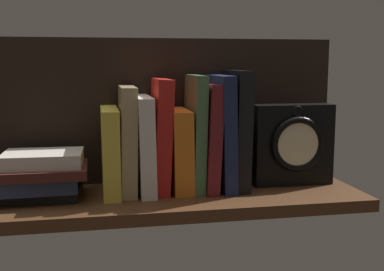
{
  "coord_description": "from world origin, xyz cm",
  "views": [
    {
      "loc": [
        -15.44,
        -99.06,
        27.25
      ],
      "look_at": [
        4.88,
        3.27,
        11.69
      ],
      "focal_mm": 46.04,
      "sensor_mm": 36.0,
      "label": 1
    }
  ],
  "objects": [
    {
      "name": "book_orange_pandolfini",
      "position": [
        2.01,
        3.27,
        8.66
      ],
      "size": [
        4.29,
        14.26,
        17.38
      ],
      "primitive_type": "cube",
      "rotation": [
        0.0,
        -0.02,
        0.0
      ],
      "color": "orange",
      "rests_on": "ground_plane"
    },
    {
      "name": "back_panel",
      "position": [
        0.0,
        12.24,
        16.3
      ],
      "size": [
        80.05,
        1.2,
        32.6
      ],
      "primitive_type": "cube",
      "color": "black",
      "rests_on": "ground_plane"
    },
    {
      "name": "book_black_skeptic",
      "position": [
        14.64,
        3.27,
        12.76
      ],
      "size": [
        3.63,
        14.53,
        25.58
      ],
      "primitive_type": "cube",
      "rotation": [
        0.0,
        0.02,
        0.0
      ],
      "color": "black",
      "rests_on": "ground_plane"
    },
    {
      "name": "book_white_catcher",
      "position": [
        -5.43,
        3.27,
        10.12
      ],
      "size": [
        3.51,
        16.4,
        20.3
      ],
      "primitive_type": "cube",
      "rotation": [
        0.0,
        -0.02,
        0.0
      ],
      "color": "silver",
      "rests_on": "ground_plane"
    },
    {
      "name": "framed_clock",
      "position": [
        27.73,
        2.65,
        9.11
      ],
      "size": [
        18.02,
        6.02,
        18.02
      ],
      "color": "black",
      "rests_on": "ground_plane"
    },
    {
      "name": "book_stack_side",
      "position": [
        -26.7,
        1.29,
        4.74
      ],
      "size": [
        19.06,
        13.83,
        9.54
      ],
      "color": "black",
      "rests_on": "ground_plane"
    },
    {
      "name": "book_maroon_dawkins",
      "position": [
        8.36,
        3.27,
        11.38
      ],
      "size": [
        3.68,
        15.65,
        22.86
      ],
      "primitive_type": "cube",
      "rotation": [
        0.0,
        0.04,
        0.0
      ],
      "color": "maroon",
      "rests_on": "ground_plane"
    },
    {
      "name": "book_red_requiem",
      "position": [
        -1.93,
        3.27,
        11.92
      ],
      "size": [
        4.39,
        13.25,
        23.96
      ],
      "primitive_type": "cube",
      "rotation": [
        0.0,
        0.05,
        0.0
      ],
      "color": "red",
      "rests_on": "ground_plane"
    },
    {
      "name": "ground_plane",
      "position": [
        0.0,
        0.0,
        -1.25
      ],
      "size": [
        80.05,
        25.67,
        2.5
      ],
      "primitive_type": "cube",
      "color": "#4C2D19"
    },
    {
      "name": "book_green_romantic",
      "position": [
        5.52,
        3.27,
        12.29
      ],
      "size": [
        3.0,
        13.86,
        24.63
      ],
      "primitive_type": "cube",
      "rotation": [
        0.0,
        0.02,
        0.0
      ],
      "color": "#476B44",
      "rests_on": "ground_plane"
    },
    {
      "name": "book_navy_bierce",
      "position": [
        11.37,
        3.27,
        12.26
      ],
      "size": [
        3.42,
        16.1,
        24.58
      ],
      "primitive_type": "cube",
      "rotation": [
        0.0,
        -0.03,
        0.0
      ],
      "color": "#192147",
      "rests_on": "ground_plane"
    },
    {
      "name": "book_tan_shortstories",
      "position": [
        -8.91,
        3.27,
        11.15
      ],
      "size": [
        3.64,
        14.06,
        22.37
      ],
      "primitive_type": "cube",
      "rotation": [
        0.0,
        0.02,
        0.0
      ],
      "color": "tan",
      "rests_on": "ground_plane"
    },
    {
      "name": "book_yellow_seinlanguage",
      "position": [
        -12.53,
        3.27,
        8.93
      ],
      "size": [
        3.47,
        16.74,
        17.87
      ],
      "primitive_type": "cube",
      "rotation": [
        0.0,
        -0.0,
        0.0
      ],
      "color": "gold",
      "rests_on": "ground_plane"
    }
  ]
}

